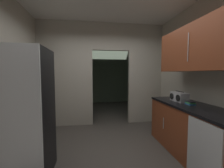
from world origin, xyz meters
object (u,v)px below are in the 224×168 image
object	(u,v)px
boombox	(179,97)
book_stack	(190,103)
refrigerator	(16,115)
dishwasher	(203,154)

from	to	relation	value
boombox	book_stack	size ratio (longest dim) A/B	2.29
boombox	refrigerator	bearing A→B (deg)	-169.47
dishwasher	book_stack	size ratio (longest dim) A/B	5.41
refrigerator	dishwasher	size ratio (longest dim) A/B	2.12
book_stack	dishwasher	bearing A→B (deg)	-114.22
boombox	book_stack	bearing A→B (deg)	-88.19
boombox	dishwasher	bearing A→B (deg)	-106.62
book_stack	boombox	bearing A→B (deg)	91.81
refrigerator	dishwasher	world-z (taller)	refrigerator
dishwasher	book_stack	world-z (taller)	book_stack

